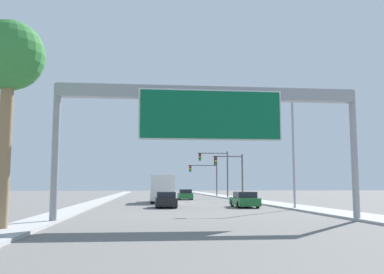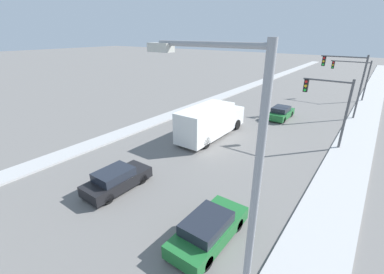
% 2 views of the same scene
% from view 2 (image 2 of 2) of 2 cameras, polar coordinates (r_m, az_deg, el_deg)
% --- Properties ---
extents(sidewalk_right, '(3.00, 120.00, 0.15)m').
position_cam_2_polar(sidewalk_right, '(36.49, 34.01, 3.95)').
color(sidewalk_right, '#ABABAB').
rests_on(sidewalk_right, ground).
extents(median_strip_left, '(2.00, 120.00, 0.15)m').
position_cam_2_polar(median_strip_left, '(41.25, 7.73, 9.32)').
color(median_strip_left, '#ABABAB').
rests_on(median_strip_left, ground).
extents(car_mid_right, '(1.82, 4.25, 1.40)m').
position_cam_2_polar(car_mid_right, '(31.05, 19.15, 5.09)').
color(car_mid_right, '#1E662D').
rests_on(car_mid_right, ground).
extents(car_mid_center, '(1.87, 4.56, 1.38)m').
position_cam_2_polar(car_mid_center, '(12.77, 3.69, -19.73)').
color(car_mid_center, '#1E662D').
rests_on(car_mid_center, ground).
extents(car_near_left, '(1.82, 4.32, 1.38)m').
position_cam_2_polar(car_near_left, '(16.92, -16.38, -9.05)').
color(car_near_left, black).
rests_on(car_near_left, ground).
extents(truck_box_primary, '(2.50, 8.56, 3.03)m').
position_cam_2_polar(truck_box_primary, '(23.84, 4.10, 3.53)').
color(truck_box_primary, white).
rests_on(truck_box_primary, ground).
extents(traffic_light_near_intersection, '(3.79, 0.32, 5.85)m').
position_cam_2_polar(traffic_light_near_intersection, '(24.10, 28.64, 6.92)').
color(traffic_light_near_intersection, '#4C4C4F').
rests_on(traffic_light_near_intersection, ground).
extents(traffic_light_mid_block, '(4.60, 0.32, 7.00)m').
position_cam_2_polar(traffic_light_mid_block, '(33.77, 31.47, 11.45)').
color(traffic_light_mid_block, '#4C4C4F').
rests_on(traffic_light_mid_block, ground).
extents(traffic_light_far_intersection, '(5.08, 0.32, 5.63)m').
position_cam_2_polar(traffic_light_far_intersection, '(43.79, 32.36, 11.97)').
color(traffic_light_far_intersection, '#4C4C4F').
rests_on(traffic_light_far_intersection, ground).
extents(street_lamp_right, '(2.96, 0.28, 9.13)m').
position_cam_2_polar(street_lamp_right, '(6.24, 10.22, -15.60)').
color(street_lamp_right, gray).
rests_on(street_lamp_right, ground).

